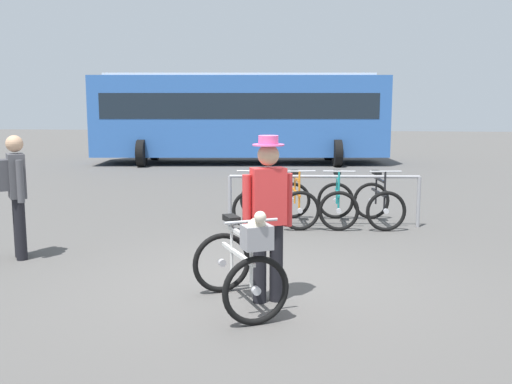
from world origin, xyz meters
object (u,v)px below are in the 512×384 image
Objects in this scene: featured_bicycle at (242,264)px; bus_distant at (240,113)px; racked_bike_black at (378,204)px; person_with_featured_bike at (268,212)px; racked_bike_blue at (255,203)px; pedestrian_with_backpack at (16,189)px; racked_bike_orange at (296,203)px; racked_bike_teal at (337,203)px.

featured_bicycle is 14.84m from bus_distant.
person_with_featured_bike reaches higher than racked_bike_black.
racked_bike_blue and racked_bike_black have the same top height.
racked_bike_black is 5.70m from pedestrian_with_backpack.
pedestrian_with_backpack is at bearing -95.02° from bus_distant.
person_with_featured_bike reaches higher than featured_bicycle.
person_with_featured_bike is 3.69m from pedestrian_with_backpack.
person_with_featured_bike is 14.53m from bus_distant.
pedestrian_with_backpack is at bearing -143.47° from racked_bike_orange.
bus_distant is (-1.72, 10.42, 1.37)m from racked_bike_blue.
racked_bike_blue is 10.66m from bus_distant.
person_with_featured_bike is (0.23, 0.32, 0.46)m from featured_bicycle.
racked_bike_blue is at bearing 42.00° from pedestrian_with_backpack.
featured_bicycle is 3.64m from pedestrian_with_backpack.
pedestrian_with_backpack is (-3.56, -2.64, 0.57)m from racked_bike_orange.
racked_bike_teal is at bearing -175.11° from racked_bike_black.
racked_bike_blue is 3.98m from person_with_featured_bike.
racked_bike_black is 11.02m from bus_distant.
racked_bike_orange is at bearing 4.89° from racked_bike_blue.
racked_bike_orange is at bearing 88.34° from person_with_featured_bike.
featured_bicycle reaches higher than racked_bike_orange.
pedestrian_with_backpack reaches higher than featured_bicycle.
featured_bicycle is 0.61m from person_with_featured_bike.
racked_bike_blue is 0.92× the size of racked_bike_orange.
racked_bike_teal is at bearing -73.16° from bus_distant.
racked_bike_orange and racked_bike_black have the same top height.
bus_distant reaches higher than racked_bike_teal.
racked_bike_blue is 4.23m from featured_bicycle.
bus_distant is at bearing 110.43° from racked_bike_black.
racked_bike_teal is (1.39, 0.12, 0.00)m from racked_bike_blue.
person_with_featured_bike reaches higher than racked_bike_orange.
racked_bike_black is 0.12× the size of bus_distant.
featured_bicycle is at bearing -125.60° from person_with_featured_bike.
person_with_featured_bike is at bearing -101.44° from racked_bike_teal.
featured_bicycle is 0.73× the size of person_with_featured_bike.
pedestrian_with_backpack is (-4.26, -2.70, 0.57)m from racked_bike_teal.
racked_bike_blue and racked_bike_orange have the same top height.
featured_bicycle reaches higher than racked_bike_blue.
racked_bike_teal is at bearing 4.89° from racked_bike_orange.
racked_bike_orange is 4.00m from person_with_featured_bike.
pedestrian_with_backpack reaches higher than racked_bike_blue.
person_with_featured_bike is at bearing -110.33° from racked_bike_black.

